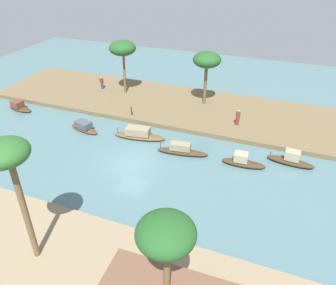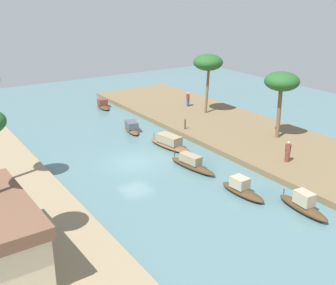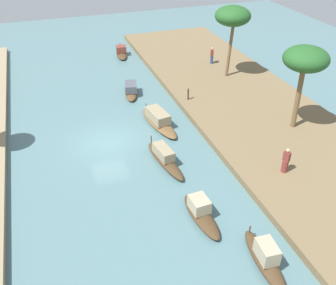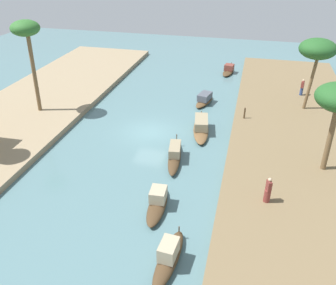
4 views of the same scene
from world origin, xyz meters
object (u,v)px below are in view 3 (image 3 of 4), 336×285
object	(u,v)px
sampan_foreground	(164,158)
mooring_post	(188,94)
sampan_midstream	(121,52)
person_by_mooring	(212,56)
sampan_with_red_awning	(201,213)
person_on_near_bank	(286,162)
sampan_open_hull	(265,258)
sampan_upstream_small	(131,90)
palm_tree_left_far	(233,17)
palm_tree_left_near	(306,60)
sampan_near_left_bank	(158,120)

from	to	relation	value
sampan_foreground	mooring_post	xyz separation A→B (m)	(7.22, -4.52, 0.53)
sampan_midstream	person_by_mooring	bearing A→B (deg)	-121.26
sampan_with_red_awning	person_on_near_bank	xyz separation A→B (m)	(1.60, -6.21, 0.74)
sampan_with_red_awning	person_on_near_bank	bearing A→B (deg)	-79.00
sampan_open_hull	person_on_near_bank	xyz separation A→B (m)	(5.44, -4.60, 0.69)
sampan_upstream_small	sampan_midstream	size ratio (longest dim) A/B	1.03
palm_tree_left_far	palm_tree_left_near	bearing A→B (deg)	-178.76
sampan_with_red_awning	mooring_post	xyz separation A→B (m)	(12.63, -4.31, 0.53)
sampan_near_left_bank	mooring_post	size ratio (longest dim) A/B	5.36
sampan_upstream_small	sampan_near_left_bank	size ratio (longest dim) A/B	0.70
sampan_upstream_small	mooring_post	distance (m)	5.28
sampan_with_red_awning	sampan_open_hull	distance (m)	4.16
sampan_near_left_bank	palm_tree_left_far	size ratio (longest dim) A/B	0.82
person_on_near_bank	mooring_post	world-z (taller)	person_on_near_bank
sampan_with_red_awning	sampan_upstream_small	bearing A→B (deg)	-4.69
sampan_midstream	sampan_with_red_awning	size ratio (longest dim) A/B	0.93
palm_tree_left_near	sampan_open_hull	bearing A→B (deg)	140.13
sampan_with_red_awning	sampan_open_hull	xyz separation A→B (m)	(-3.83, -1.61, 0.05)
sampan_near_left_bank	sampan_midstream	bearing A→B (deg)	-11.96
sampan_with_red_awning	sampan_foreground	size ratio (longest dim) A/B	0.80
sampan_near_left_bank	sampan_upstream_small	bearing A→B (deg)	-3.00
sampan_midstream	person_on_near_bank	size ratio (longest dim) A/B	2.10
sampan_foreground	sampan_open_hull	world-z (taller)	sampan_open_hull
sampan_upstream_small	sampan_with_red_awning	world-z (taller)	sampan_with_red_awning
sampan_with_red_awning	person_by_mooring	distance (m)	21.57
person_on_near_bank	sampan_with_red_awning	bearing A→B (deg)	83.90
sampan_foreground	palm_tree_left_near	bearing A→B (deg)	-94.76
person_by_mooring	palm_tree_left_far	bearing A→B (deg)	-161.84
sampan_midstream	mooring_post	size ratio (longest dim) A/B	3.62
sampan_near_left_bank	person_on_near_bank	bearing A→B (deg)	-157.33
sampan_upstream_small	sampan_foreground	bearing A→B (deg)	-169.51
person_by_mooring	mooring_post	xyz separation A→B (m)	(-6.71, 5.20, -0.31)
sampan_foreground	sampan_open_hull	size ratio (longest dim) A/B	1.18
sampan_open_hull	person_on_near_bank	distance (m)	7.15
sampan_with_red_awning	palm_tree_left_far	world-z (taller)	palm_tree_left_far
sampan_with_red_awning	palm_tree_left_far	bearing A→B (deg)	-34.48
sampan_upstream_small	sampan_with_red_awning	xyz separation A→B (m)	(-16.06, 0.34, 0.01)
sampan_upstream_small	sampan_open_hull	distance (m)	19.94
sampan_upstream_small	sampan_foreground	world-z (taller)	sampan_foreground
person_on_near_bank	palm_tree_left_far	world-z (taller)	palm_tree_left_far
sampan_near_left_bank	sampan_with_red_awning	bearing A→B (deg)	165.86
person_on_near_bank	sampan_foreground	bearing A→B (deg)	38.77
sampan_midstream	sampan_with_red_awning	distance (m)	25.76
sampan_upstream_small	sampan_open_hull	xyz separation A→B (m)	(-19.90, -1.27, 0.06)
sampan_with_red_awning	sampan_open_hull	bearing A→B (deg)	-160.64
sampan_midstream	sampan_open_hull	xyz separation A→B (m)	(-29.53, 0.17, 0.10)
sampan_near_left_bank	person_on_near_bank	distance (m)	10.10
palm_tree_left_near	sampan_upstream_small	bearing A→B (deg)	43.60
sampan_foreground	sampan_upstream_small	bearing A→B (deg)	-11.38
person_on_near_bank	mooring_post	distance (m)	11.19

